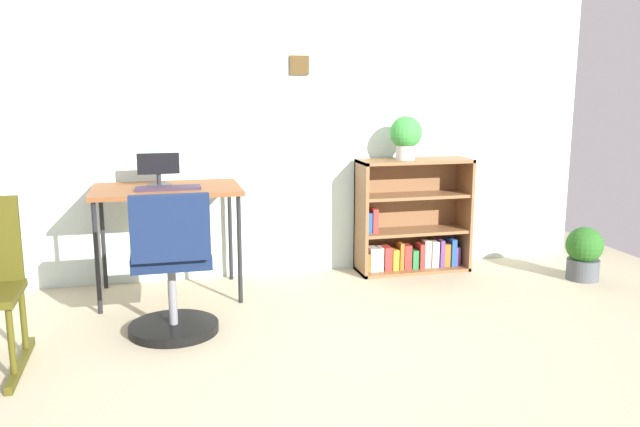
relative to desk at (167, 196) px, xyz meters
name	(u,v)px	position (x,y,z in m)	size (l,w,h in m)	color
ground_plane	(333,399)	(0.68, -1.75, -0.69)	(6.24, 6.24, 0.00)	tan
wall_back	(258,118)	(0.68, 0.40, 0.49)	(5.20, 0.12, 2.35)	silver
desk	(167,196)	(0.00, 0.00, 0.00)	(0.97, 0.63, 0.75)	brown
monitor	(159,169)	(-0.05, 0.06, 0.18)	(0.28, 0.16, 0.22)	#262628
keyboard	(168,188)	(0.01, -0.09, 0.07)	(0.42, 0.14, 0.02)	#2F2435
office_chair	(172,275)	(0.00, -0.77, -0.32)	(0.52, 0.55, 0.86)	black
bookshelf_low	(410,223)	(1.83, 0.21, -0.32)	(0.86, 0.30, 0.87)	brown
potted_plant_on_shelf	(406,135)	(1.75, 0.15, 0.36)	(0.24, 0.24, 0.32)	#B7B2A8
potted_plant_floor	(584,252)	(2.97, -0.36, -0.48)	(0.27, 0.27, 0.39)	#474C51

